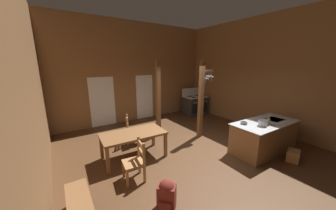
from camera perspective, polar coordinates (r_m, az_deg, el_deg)
name	(u,v)px	position (r m, az deg, el deg)	size (l,w,h in m)	color
ground_plane	(191,152)	(5.48, 7.54, -15.26)	(7.85, 8.31, 0.10)	#4C301C
wall_back	(136,73)	(8.06, -10.49, 10.46)	(7.85, 0.14, 4.34)	brown
wall_left	(26,90)	(3.60, -39.59, 3.82)	(0.14, 8.31, 4.34)	brown
wall_right	(263,74)	(7.71, 28.85, 8.88)	(0.14, 8.31, 4.34)	brown
glazed_door_back_left	(103,102)	(7.65, -20.82, 0.95)	(1.00, 0.01, 2.05)	white
glazed_panel_back_right	(145,97)	(8.28, -7.71, 2.65)	(0.84, 0.01, 2.05)	white
kitchen_island	(264,136)	(6.01, 29.15, -9.01)	(2.20, 1.05, 0.91)	brown
stove_range	(195,105)	(9.05, 8.89, 0.03)	(1.19, 0.89, 1.32)	#2C2C2C
support_post_with_pot_rack	(202,97)	(6.11, 11.09, 2.67)	(0.60, 0.23, 2.69)	brown
support_post_center	(158,99)	(6.13, -3.27, 1.92)	(0.14, 0.14, 2.69)	brown
step_stool	(293,155)	(5.93, 36.07, -13.15)	(0.42, 0.37, 0.30)	#9E7044
dining_table	(133,136)	(4.89, -11.37, -10.00)	(1.74, 0.99, 0.74)	brown
ladderback_chair_near_window	(136,161)	(4.12, -10.65, -17.86)	(0.49, 0.49, 0.95)	#9E7044
ladderback_chair_by_post	(132,130)	(5.84, -11.89, -8.14)	(0.58, 0.58, 0.95)	#9E7044
backpack	(167,194)	(3.47, -0.45, -27.37)	(0.39, 0.38, 0.60)	maroon
stockpot_on_counter	(263,123)	(5.43, 28.89, -5.21)	(0.31, 0.24, 0.17)	#B7BABF
mixing_bowl_on_counter	(244,123)	(5.37, 23.81, -5.46)	(0.18, 0.18, 0.07)	slate
bottle_tall_on_counter	(268,122)	(5.58, 30.22, -4.79)	(0.08, 0.08, 0.25)	brown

